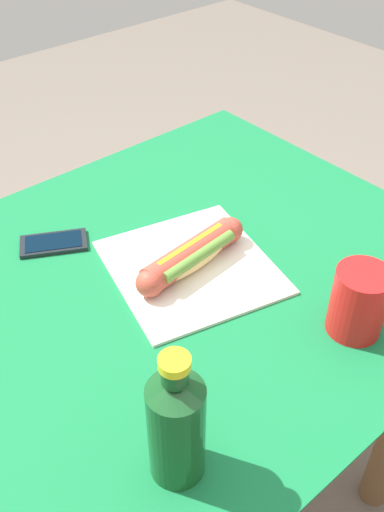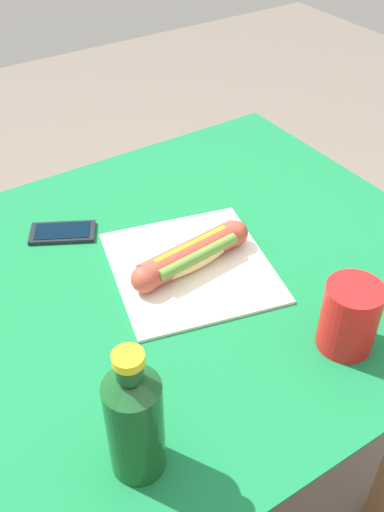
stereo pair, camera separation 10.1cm
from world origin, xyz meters
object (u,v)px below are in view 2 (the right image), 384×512
at_px(hot_dog, 192,256).
at_px(drinking_cup, 349,317).
at_px(soda_bottle, 135,420).
at_px(cell_phone, 63,232).

xyz_separation_m(hot_dog, drinking_cup, (-0.10, 0.27, 0.03)).
bearing_deg(soda_bottle, cell_phone, -102.62).
relative_size(cell_phone, soda_bottle, 0.66).
height_order(hot_dog, drinking_cup, drinking_cup).
xyz_separation_m(cell_phone, drinking_cup, (-0.25, 0.49, 0.05)).
bearing_deg(hot_dog, soda_bottle, 46.56).
xyz_separation_m(hot_dog, soda_bottle, (0.26, 0.27, 0.06)).
bearing_deg(soda_bottle, drinking_cup, -179.24).
distance_m(cell_phone, soda_bottle, 0.51).
relative_size(soda_bottle, drinking_cup, 1.81).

